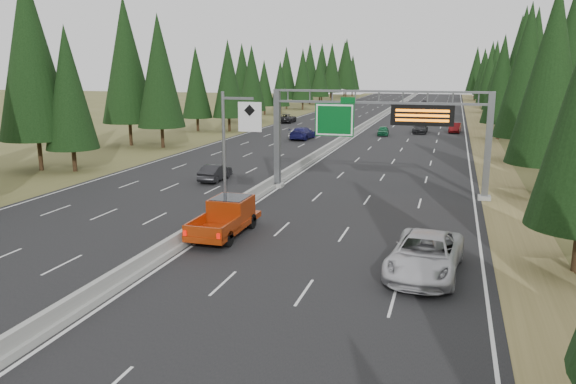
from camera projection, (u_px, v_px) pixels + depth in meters
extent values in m
cube|color=black|center=(362.00, 130.00, 87.61)|extent=(32.00, 260.00, 0.08)
cube|color=olive|center=(482.00, 134.00, 82.71)|extent=(3.60, 260.00, 0.06)
cube|color=brown|center=(254.00, 127.00, 92.52)|extent=(3.60, 260.00, 0.06)
cube|color=gray|center=(362.00, 129.00, 87.57)|extent=(0.70, 260.00, 0.30)
cube|color=gray|center=(362.00, 126.00, 87.49)|extent=(0.30, 260.00, 0.60)
cube|color=slate|center=(277.00, 139.00, 44.52)|extent=(0.45, 0.45, 7.80)
cube|color=gray|center=(277.00, 185.00, 45.33)|extent=(0.90, 0.90, 0.30)
cube|color=slate|center=(488.00, 147.00, 40.15)|extent=(0.45, 0.45, 7.80)
cube|color=gray|center=(484.00, 198.00, 40.96)|extent=(0.90, 0.90, 0.30)
cube|color=slate|center=(379.00, 91.00, 41.51)|extent=(15.85, 0.35, 0.16)
cube|color=slate|center=(379.00, 103.00, 41.69)|extent=(15.85, 0.35, 0.16)
cube|color=#054C19|center=(334.00, 120.00, 42.65)|extent=(3.00, 0.10, 2.50)
cube|color=silver|center=(334.00, 120.00, 42.59)|extent=(2.85, 0.02, 2.35)
cube|color=#054C19|center=(348.00, 100.00, 42.05)|extent=(1.10, 0.10, 0.45)
cube|color=black|center=(422.00, 115.00, 40.70)|extent=(4.50, 0.40, 1.50)
cube|color=orange|center=(422.00, 111.00, 40.42)|extent=(3.80, 0.02, 0.18)
cube|color=orange|center=(422.00, 116.00, 40.49)|extent=(3.80, 0.02, 0.18)
cube|color=orange|center=(422.00, 120.00, 40.57)|extent=(3.80, 0.02, 0.18)
cylinder|color=slate|center=(224.00, 156.00, 35.23)|extent=(0.20, 0.20, 8.00)
cube|color=gray|center=(226.00, 216.00, 36.07)|extent=(0.50, 0.50, 0.20)
cube|color=slate|center=(238.00, 98.00, 34.17)|extent=(2.00, 0.15, 0.15)
cube|color=silver|center=(250.00, 117.00, 34.08)|extent=(1.50, 0.06, 1.80)
cylinder|color=black|center=(541.00, 180.00, 42.36)|extent=(0.40, 0.40, 2.50)
cone|color=black|center=(552.00, 74.00, 40.67)|extent=(5.62, 5.62, 13.10)
cylinder|color=black|center=(520.00, 149.00, 57.95)|extent=(0.40, 0.40, 2.55)
cone|color=black|center=(527.00, 70.00, 56.22)|extent=(5.75, 5.75, 13.41)
cylinder|color=black|center=(563.00, 150.00, 56.48)|extent=(0.40, 0.40, 2.91)
cone|color=black|center=(572.00, 57.00, 54.52)|extent=(6.55, 6.55, 15.27)
cylinder|color=black|center=(498.00, 131.00, 76.00)|extent=(0.40, 0.40, 2.23)
cone|color=black|center=(502.00, 79.00, 74.50)|extent=(5.01, 5.01, 11.70)
cylinder|color=black|center=(528.00, 131.00, 73.78)|extent=(0.40, 0.40, 2.74)
cone|color=black|center=(534.00, 64.00, 71.93)|extent=(6.17, 6.17, 14.39)
cylinder|color=black|center=(498.00, 121.00, 90.85)|extent=(0.40, 0.40, 2.30)
cone|color=black|center=(502.00, 75.00, 89.29)|extent=(5.18, 5.18, 12.09)
cylinder|color=black|center=(517.00, 119.00, 89.89)|extent=(0.40, 0.40, 3.04)
cone|color=black|center=(523.00, 58.00, 87.84)|extent=(6.83, 6.83, 15.94)
cylinder|color=black|center=(492.00, 114.00, 106.10)|extent=(0.40, 0.40, 1.79)
cone|color=black|center=(494.00, 84.00, 104.89)|extent=(4.03, 4.03, 9.41)
cylinder|color=black|center=(515.00, 112.00, 103.18)|extent=(0.40, 0.40, 3.02)
cone|color=black|center=(519.00, 60.00, 101.14)|extent=(6.80, 6.80, 15.86)
cylinder|color=black|center=(487.00, 108.00, 120.84)|extent=(0.40, 0.40, 2.17)
cone|color=black|center=(489.00, 76.00, 119.38)|extent=(4.88, 4.88, 11.39)
cylinder|color=black|center=(505.00, 109.00, 121.38)|extent=(0.40, 0.40, 1.81)
cone|color=black|center=(508.00, 82.00, 120.15)|extent=(4.08, 4.08, 9.51)
cylinder|color=black|center=(483.00, 104.00, 136.24)|extent=(0.40, 0.40, 2.10)
cone|color=black|center=(485.00, 76.00, 134.82)|extent=(4.72, 4.72, 11.01)
cylinder|color=black|center=(502.00, 104.00, 134.93)|extent=(0.40, 0.40, 2.23)
cone|color=black|center=(504.00, 74.00, 133.42)|extent=(5.01, 5.01, 11.70)
cylinder|color=black|center=(482.00, 99.00, 153.51)|extent=(0.40, 0.40, 2.37)
cone|color=black|center=(484.00, 71.00, 151.91)|extent=(5.34, 5.34, 12.47)
cylinder|color=black|center=(498.00, 100.00, 149.89)|extent=(0.40, 0.40, 2.46)
cone|color=black|center=(500.00, 70.00, 148.23)|extent=(5.52, 5.52, 12.89)
cylinder|color=black|center=(474.00, 96.00, 167.19)|extent=(0.40, 0.40, 2.52)
cone|color=black|center=(476.00, 69.00, 165.49)|extent=(5.68, 5.68, 13.26)
cylinder|color=black|center=(494.00, 96.00, 166.98)|extent=(0.40, 0.40, 2.82)
cone|color=black|center=(496.00, 65.00, 165.08)|extent=(6.34, 6.34, 14.80)
cylinder|color=black|center=(474.00, 94.00, 185.21)|extent=(0.40, 0.40, 2.32)
cone|color=black|center=(476.00, 71.00, 183.64)|extent=(5.22, 5.22, 12.19)
cylinder|color=black|center=(490.00, 93.00, 183.21)|extent=(0.40, 0.40, 2.90)
cone|color=black|center=(492.00, 65.00, 181.26)|extent=(6.51, 6.51, 15.20)
cylinder|color=black|center=(74.00, 160.00, 52.44)|extent=(0.40, 0.40, 2.14)
cone|color=black|center=(68.00, 88.00, 51.00)|extent=(4.81, 4.81, 11.22)
cylinder|color=black|center=(40.00, 155.00, 52.91)|extent=(0.40, 0.40, 2.98)
cone|color=black|center=(30.00, 53.00, 50.89)|extent=(6.71, 6.71, 15.65)
cylinder|color=black|center=(163.00, 137.00, 68.04)|extent=(0.40, 0.40, 2.53)
cone|color=black|center=(159.00, 71.00, 66.33)|extent=(5.69, 5.69, 13.27)
cylinder|color=black|center=(131.00, 134.00, 70.04)|extent=(0.40, 0.40, 2.88)
cone|color=black|center=(126.00, 60.00, 68.09)|extent=(6.49, 6.49, 15.14)
cylinder|color=black|center=(229.00, 124.00, 85.28)|extent=(0.40, 0.40, 2.19)
cone|color=black|center=(228.00, 79.00, 83.80)|extent=(4.92, 4.92, 11.48)
cylinder|color=black|center=(198.00, 124.00, 86.09)|extent=(0.40, 0.40, 2.03)
cone|color=black|center=(196.00, 82.00, 84.72)|extent=(4.57, 4.57, 10.67)
cylinder|color=black|center=(252.00, 117.00, 99.13)|extent=(0.40, 0.40, 2.15)
cone|color=black|center=(252.00, 78.00, 97.67)|extent=(4.84, 4.84, 11.30)
cylinder|color=black|center=(243.00, 115.00, 102.17)|extent=(0.40, 0.40, 2.22)
cone|color=black|center=(242.00, 76.00, 100.67)|extent=(5.00, 5.00, 11.66)
cylinder|color=black|center=(280.00, 110.00, 116.55)|extent=(0.40, 0.40, 1.77)
cone|color=black|center=(280.00, 83.00, 115.36)|extent=(3.97, 3.97, 9.27)
cylinder|color=black|center=(265.00, 110.00, 116.41)|extent=(0.40, 0.40, 1.79)
cone|color=black|center=(264.00, 83.00, 115.20)|extent=(4.02, 4.02, 9.38)
cylinder|color=black|center=(303.00, 105.00, 130.53)|extent=(0.40, 0.40, 2.23)
cone|color=black|center=(303.00, 74.00, 129.03)|extent=(5.01, 5.01, 11.69)
cylinder|color=black|center=(286.00, 104.00, 132.96)|extent=(0.40, 0.40, 2.30)
cone|color=black|center=(286.00, 73.00, 131.40)|extent=(5.18, 5.18, 12.08)
cylinder|color=black|center=(320.00, 101.00, 146.58)|extent=(0.40, 0.40, 2.20)
cone|color=black|center=(320.00, 74.00, 145.09)|extent=(4.95, 4.95, 11.55)
cylinder|color=black|center=(310.00, 99.00, 150.12)|extent=(0.40, 0.40, 2.59)
cone|color=black|center=(310.00, 68.00, 148.37)|extent=(5.82, 5.82, 13.59)
cylinder|color=black|center=(331.00, 97.00, 162.16)|extent=(0.40, 0.40, 2.65)
cone|color=black|center=(332.00, 68.00, 160.37)|extent=(5.95, 5.95, 13.89)
cylinder|color=black|center=(322.00, 96.00, 165.98)|extent=(0.40, 0.40, 2.67)
cone|color=black|center=(322.00, 67.00, 164.18)|extent=(6.00, 6.00, 13.99)
cylinder|color=black|center=(346.00, 94.00, 179.56)|extent=(0.40, 0.40, 2.99)
cone|color=black|center=(346.00, 64.00, 177.54)|extent=(6.73, 6.73, 15.69)
cylinder|color=black|center=(331.00, 95.00, 181.07)|extent=(0.40, 0.40, 2.14)
cone|color=black|center=(331.00, 74.00, 179.62)|extent=(4.81, 4.81, 11.23)
cylinder|color=black|center=(352.00, 93.00, 192.99)|extent=(0.40, 0.40, 2.23)
cone|color=black|center=(353.00, 72.00, 191.48)|extent=(5.01, 5.01, 11.69)
cylinder|color=black|center=(344.00, 92.00, 194.15)|extent=(0.40, 0.40, 2.99)
cone|color=black|center=(345.00, 64.00, 192.14)|extent=(6.72, 6.72, 15.68)
imported|color=silver|center=(425.00, 255.00, 26.04)|extent=(3.65, 6.91, 1.85)
cylinder|color=black|center=(195.00, 236.00, 30.61)|extent=(0.34, 0.90, 0.90)
cylinder|color=black|center=(228.00, 239.00, 30.09)|extent=(0.34, 0.90, 0.90)
cylinder|color=black|center=(222.00, 219.00, 34.07)|extent=(0.34, 0.90, 0.90)
cylinder|color=black|center=(251.00, 221.00, 33.55)|extent=(0.34, 0.90, 0.90)
cube|color=#942B09|center=(225.00, 225.00, 32.10)|extent=(2.24, 6.27, 0.34)
cube|color=#942B09|center=(231.00, 208.00, 32.87)|extent=(2.13, 2.46, 1.23)
cube|color=black|center=(231.00, 202.00, 32.80)|extent=(1.90, 2.13, 0.62)
cube|color=#942B09|center=(195.00, 225.00, 30.73)|extent=(0.11, 2.69, 0.67)
cube|color=#942B09|center=(231.00, 228.00, 30.15)|extent=(0.11, 2.69, 0.67)
cube|color=#942B09|center=(202.00, 233.00, 29.18)|extent=(2.24, 0.11, 0.67)
imported|color=#155F37|center=(383.00, 131.00, 80.04)|extent=(1.81, 3.91, 1.30)
imported|color=#610D10|center=(455.00, 128.00, 83.41)|extent=(1.85, 4.49, 1.45)
imported|color=black|center=(420.00, 128.00, 82.79)|extent=(2.14, 5.00, 1.43)
imported|color=silver|center=(422.00, 107.00, 127.83)|extent=(2.34, 4.69, 1.28)
imported|color=black|center=(424.00, 103.00, 144.02)|extent=(2.00, 4.24, 1.40)
imported|color=black|center=(215.00, 172.00, 47.80)|extent=(1.56, 4.31, 1.41)
imported|color=navy|center=(303.00, 133.00, 75.63)|extent=(2.68, 5.80, 1.64)
imported|color=silver|center=(299.00, 133.00, 76.45)|extent=(2.17, 4.58, 1.51)
imported|color=black|center=(287.00, 118.00, 98.75)|extent=(2.59, 5.44, 1.50)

